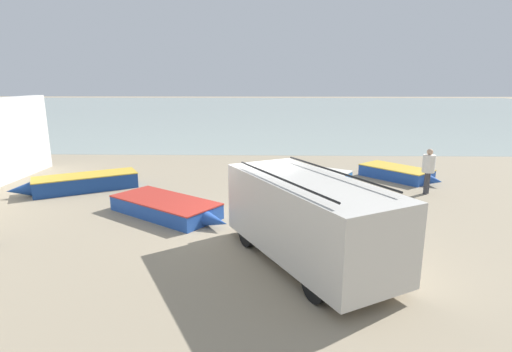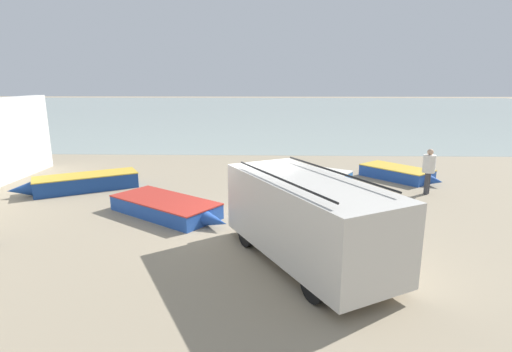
# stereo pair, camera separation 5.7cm
# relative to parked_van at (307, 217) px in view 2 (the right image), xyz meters

# --- Properties ---
(ground_plane) EXTENTS (200.00, 200.00, 0.00)m
(ground_plane) POSITION_rel_parked_van_xyz_m (-1.51, 2.45, -1.18)
(ground_plane) COLOR gray
(sea_water) EXTENTS (120.00, 80.00, 0.01)m
(sea_water) POSITION_rel_parked_van_xyz_m (-1.51, 54.45, -1.17)
(sea_water) COLOR #99A89E
(sea_water) RESTS_ON ground_plane
(parked_van) EXTENTS (4.22, 5.51, 2.26)m
(parked_van) POSITION_rel_parked_van_xyz_m (0.00, 0.00, 0.00)
(parked_van) COLOR beige
(parked_van) RESTS_ON ground_plane
(fishing_rowboat_0) EXTENTS (4.43, 3.56, 0.52)m
(fishing_rowboat_0) POSITION_rel_parked_van_xyz_m (-4.33, 3.46, -0.91)
(fishing_rowboat_0) COLOR #234CA3
(fishing_rowboat_0) RESTS_ON ground_plane
(fishing_rowboat_1) EXTENTS (4.66, 3.20, 0.64)m
(fishing_rowboat_1) POSITION_rel_parked_van_xyz_m (-8.61, 6.41, -0.86)
(fishing_rowboat_1) COLOR navy
(fishing_rowboat_1) RESTS_ON ground_plane
(fishing_rowboat_2) EXTENTS (3.49, 4.75, 0.68)m
(fishing_rowboat_2) POSITION_rel_parked_van_xyz_m (0.85, 5.92, -0.84)
(fishing_rowboat_2) COLOR #2D66AD
(fishing_rowboat_2) RESTS_ON ground_plane
(fishing_rowboat_3) EXTENTS (3.20, 3.44, 0.54)m
(fishing_rowboat_3) POSITION_rel_parked_van_xyz_m (5.03, 8.77, -0.91)
(fishing_rowboat_3) COLOR #234CA3
(fishing_rowboat_3) RESTS_ON ground_plane
(fisherman_1) EXTENTS (0.48, 0.48, 1.82)m
(fisherman_1) POSITION_rel_parked_van_xyz_m (5.38, 6.29, -0.09)
(fisherman_1) COLOR #38383D
(fisherman_1) RESTS_ON ground_plane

